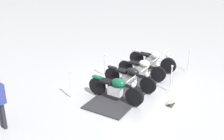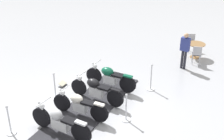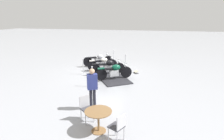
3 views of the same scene
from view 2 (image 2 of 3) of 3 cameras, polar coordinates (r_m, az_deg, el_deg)
name	(u,v)px [view 2 (image 2 of 3)]	position (r m, az deg, el deg)	size (l,w,h in m)	color
ground_plane	(89,109)	(11.04, -4.45, -7.44)	(80.00, 80.00, 0.00)	#A8AAB2
display_platform	(89,108)	(11.02, -4.45, -7.32)	(5.59, 1.53, 0.06)	#28282D
motorcycle_forest	(110,77)	(12.04, -0.45, -1.34)	(1.31, 1.99, 1.00)	black
motorcycle_black	(95,89)	(11.18, -3.21, -3.66)	(1.27, 2.04, 0.97)	black
motorcycle_cream	(79,105)	(10.38, -6.32, -6.63)	(1.35, 1.84, 0.95)	black
motorcycle_chrome	(60,122)	(9.63, -10.04, -9.75)	(1.28, 2.05, 1.02)	black
stanchion_left_front	(151,82)	(12.13, 7.48, -2.26)	(0.35, 0.35, 1.15)	silver
stanchion_right_rear	(10,125)	(10.19, -19.04, -9.94)	(0.34, 0.34, 1.07)	silver
stanchion_left_mid	(126,112)	(10.26, 2.73, -8.11)	(0.34, 0.34, 1.06)	silver
stanchion_right_mid	(55,90)	(11.58, -10.88, -3.75)	(0.30, 0.30, 1.14)	silver
info_placard	(63,85)	(12.60, -9.46, -2.80)	(0.43, 0.38, 0.18)	#333338
cafe_table	(196,47)	(15.46, 15.86, 4.29)	(0.89, 0.89, 0.74)	olive
cafe_chair_near_table	(197,54)	(14.70, 16.00, 3.06)	(0.56, 0.56, 0.95)	#B7B7BC
cafe_chair_across_table	(191,42)	(16.20, 15.04, 5.31)	(0.54, 0.54, 0.93)	#B7B7BC
bystander_person	(185,48)	(13.92, 13.84, 4.19)	(0.37, 0.46, 1.74)	#23232D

